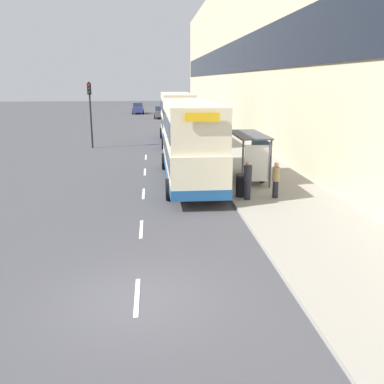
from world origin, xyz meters
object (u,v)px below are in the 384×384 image
(double_decker_bus_ahead, at_px, (177,117))
(pedestrian_2, at_px, (248,180))
(double_decker_bus_near, at_px, (190,140))
(car_2, at_px, (138,108))
(pedestrian_at_shelter, at_px, (276,180))
(pedestrian_1, at_px, (263,166))
(bus_shelter, at_px, (253,149))
(traffic_light_far_kerb, at_px, (90,104))
(litter_bin, at_px, (241,185))
(car_1, at_px, (161,112))
(car_0, at_px, (165,108))

(double_decker_bus_ahead, height_order, pedestrian_2, double_decker_bus_ahead)
(double_decker_bus_near, bearing_deg, car_2, 94.75)
(double_decker_bus_near, xyz_separation_m, car_2, (-4.22, 50.79, -1.39))
(pedestrian_at_shelter, relative_size, pedestrian_1, 0.96)
(car_2, bearing_deg, bus_shelter, 98.35)
(traffic_light_far_kerb, bearing_deg, double_decker_bus_ahead, 16.72)
(litter_bin, bearing_deg, double_decker_bus_ahead, 95.74)
(double_decker_bus_near, height_order, pedestrian_2, double_decker_bus_near)
(pedestrian_at_shelter, bearing_deg, litter_bin, 165.61)
(bus_shelter, relative_size, car_1, 0.97)
(bus_shelter, xyz_separation_m, traffic_light_far_kerb, (-10.17, 13.42, 1.66))
(traffic_light_far_kerb, bearing_deg, pedestrian_2, -61.99)
(bus_shelter, distance_m, pedestrian_2, 3.94)
(bus_shelter, distance_m, car_0, 52.47)
(double_decker_bus_ahead, xyz_separation_m, litter_bin, (1.88, -18.68, -1.61))
(pedestrian_at_shelter, relative_size, traffic_light_far_kerb, 0.31)
(double_decker_bus_ahead, xyz_separation_m, car_2, (-4.42, 35.71, -1.39))
(car_2, height_order, pedestrian_at_shelter, car_2)
(double_decker_bus_near, height_order, car_2, double_decker_bus_near)
(double_decker_bus_near, distance_m, litter_bin, 4.46)
(car_0, height_order, pedestrian_at_shelter, car_0)
(double_decker_bus_near, height_order, pedestrian_at_shelter, double_decker_bus_near)
(car_0, distance_m, pedestrian_2, 56.10)
(car_2, xyz_separation_m, pedestrian_at_shelter, (7.80, -54.78, 0.09))
(litter_bin, bearing_deg, pedestrian_at_shelter, -14.39)
(pedestrian_at_shelter, bearing_deg, bus_shelter, 94.52)
(double_decker_bus_near, bearing_deg, traffic_light_far_kerb, 117.94)
(pedestrian_at_shelter, bearing_deg, car_2, 98.10)
(car_1, bearing_deg, bus_shelter, -84.61)
(double_decker_bus_near, relative_size, litter_bin, 10.54)
(car_2, height_order, pedestrian_1, pedestrian_1)
(pedestrian_1, bearing_deg, car_2, 98.74)
(car_0, distance_m, traffic_light_far_kerb, 39.69)
(bus_shelter, bearing_deg, car_1, 95.39)
(litter_bin, bearing_deg, traffic_light_far_kerb, 118.39)
(pedestrian_at_shelter, distance_m, traffic_light_far_kerb, 20.07)
(double_decker_bus_ahead, bearing_deg, traffic_light_far_kerb, -163.28)
(pedestrian_2, bearing_deg, car_1, 93.62)
(double_decker_bus_near, height_order, litter_bin, double_decker_bus_near)
(bus_shelter, height_order, double_decker_bus_ahead, double_decker_bus_ahead)
(double_decker_bus_ahead, xyz_separation_m, pedestrian_1, (3.55, -16.07, -1.27))
(car_2, relative_size, pedestrian_at_shelter, 2.56)
(double_decker_bus_ahead, distance_m, car_1, 26.27)
(pedestrian_1, relative_size, litter_bin, 1.63)
(car_2, bearing_deg, pedestrian_2, 96.70)
(bus_shelter, bearing_deg, traffic_light_far_kerb, 127.16)
(litter_bin, bearing_deg, car_1, 93.47)
(pedestrian_1, bearing_deg, car_0, 93.71)
(car_0, xyz_separation_m, pedestrian_2, (1.92, -56.07, 0.15))
(pedestrian_2, height_order, traffic_light_far_kerb, traffic_light_far_kerb)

